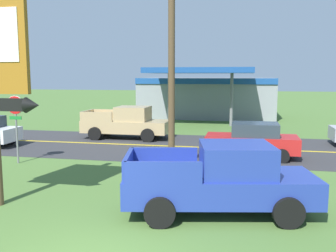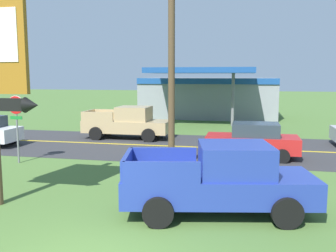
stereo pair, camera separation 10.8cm
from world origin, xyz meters
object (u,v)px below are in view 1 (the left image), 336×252
stop_sign (16,117)px  utility_pole (172,52)px  pickup_tan_on_road (127,123)px  car_red_mid_lane (252,140)px  pickup_blue_parked_on_lawn (222,180)px  gas_station (207,96)px

stop_sign → utility_pole: (6.84, -0.01, 2.66)m
pickup_tan_on_road → car_red_mid_lane: (7.35, -4.00, -0.13)m
utility_pole → pickup_blue_parked_on_lawn: size_ratio=1.59×
pickup_blue_parked_on_lawn → utility_pole: bearing=117.5°
car_red_mid_lane → stop_sign: bearing=-162.5°
utility_pole → pickup_tan_on_road: utility_pole is taller
utility_pole → gas_station: 20.12m
gas_station → pickup_blue_parked_on_lawn: 24.40m
utility_pole → car_red_mid_lane: utility_pole is taller
stop_sign → gas_station: 20.89m
stop_sign → pickup_blue_parked_on_lawn: (9.08, -4.31, -1.06)m
stop_sign → pickup_blue_parked_on_lawn: size_ratio=0.54×
gas_station → pickup_tan_on_road: (-3.59, -12.74, -0.98)m
stop_sign → car_red_mid_lane: (10.06, 3.17, -1.20)m
gas_station → utility_pole: bearing=-88.4°
pickup_tan_on_road → car_red_mid_lane: 8.37m
stop_sign → pickup_blue_parked_on_lawn: stop_sign is taller
stop_sign → pickup_tan_on_road: (2.71, 7.17, -1.06)m
car_red_mid_lane → pickup_blue_parked_on_lawn: bearing=-97.4°
gas_station → car_red_mid_lane: gas_station is taller
gas_station → car_red_mid_lane: (3.76, -16.74, -1.11)m
pickup_blue_parked_on_lawn → car_red_mid_lane: 7.54m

